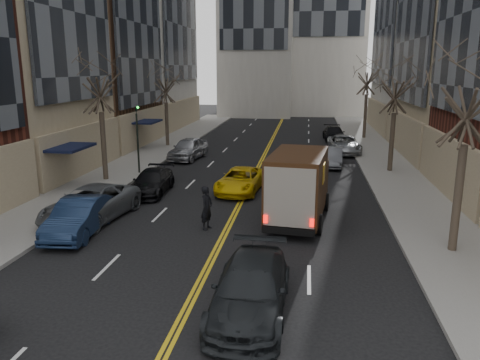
# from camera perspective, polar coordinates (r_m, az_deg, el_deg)

# --- Properties ---
(sidewalk_left) EXTENTS (4.00, 66.00, 0.15)m
(sidewalk_left) POSITION_cam_1_polar(r_m,az_deg,el_deg) (36.17, -11.84, 2.59)
(sidewalk_left) COLOR slate
(sidewalk_left) RESTS_ON ground
(sidewalk_right) EXTENTS (4.00, 66.00, 0.15)m
(sidewalk_right) POSITION_cam_1_polar(r_m,az_deg,el_deg) (34.51, 17.55, 1.72)
(sidewalk_right) COLOR slate
(sidewalk_right) RESTS_ON ground
(tree_lf_mid) EXTENTS (3.20, 3.20, 8.91)m
(tree_lf_mid) POSITION_cam_1_polar(r_m,az_deg,el_deg) (28.99, -16.87, 12.63)
(tree_lf_mid) COLOR #382D23
(tree_lf_mid) RESTS_ON sidewalk_left
(tree_lf_far) EXTENTS (3.20, 3.20, 8.12)m
(tree_lf_far) POSITION_cam_1_polar(r_m,az_deg,el_deg) (41.17, -9.11, 12.35)
(tree_lf_far) COLOR #382D23
(tree_lf_far) RESTS_ON sidewalk_left
(tree_rt_near) EXTENTS (3.20, 3.20, 8.71)m
(tree_rt_near) POSITION_cam_1_polar(r_m,az_deg,el_deg) (18.23, 26.38, 11.15)
(tree_rt_near) COLOR #382D23
(tree_rt_near) RESTS_ON sidewalk_right
(tree_rt_mid) EXTENTS (3.20, 3.20, 8.32)m
(tree_rt_mid) POSITION_cam_1_polar(r_m,az_deg,el_deg) (31.85, 18.56, 11.77)
(tree_rt_mid) COLOR #382D23
(tree_rt_mid) RESTS_ON sidewalk_right
(tree_rt_far) EXTENTS (3.20, 3.20, 9.11)m
(tree_rt_far) POSITION_cam_1_polar(r_m,az_deg,el_deg) (46.69, 15.35, 13.05)
(tree_rt_far) COLOR #382D23
(tree_rt_far) RESTS_ON sidewalk_right
(traffic_signal) EXTENTS (0.29, 0.26, 4.70)m
(traffic_signal) POSITION_cam_1_polar(r_m,az_deg,el_deg) (30.55, -12.41, 5.79)
(traffic_signal) COLOR black
(traffic_signal) RESTS_ON sidewalk_left
(ups_truck) EXTENTS (2.92, 6.08, 3.22)m
(ups_truck) POSITION_cam_1_polar(r_m,az_deg,el_deg) (21.03, 7.18, -0.76)
(ups_truck) COLOR black
(ups_truck) RESTS_ON ground
(observer_sedan) EXTENTS (2.10, 5.06, 1.46)m
(observer_sedan) POSITION_cam_1_polar(r_m,az_deg,el_deg) (13.48, 1.29, -13.13)
(observer_sedan) COLOR black
(observer_sedan) RESTS_ON ground
(taxi) EXTENTS (2.62, 4.88, 1.30)m
(taxi) POSITION_cam_1_polar(r_m,az_deg,el_deg) (26.07, 0.06, -0.04)
(taxi) COLOR #D9B009
(taxi) RESTS_ON ground
(pedestrian) EXTENTS (0.64, 0.79, 1.90)m
(pedestrian) POSITION_cam_1_polar(r_m,az_deg,el_deg) (20.05, -4.07, -3.40)
(pedestrian) COLOR black
(pedestrian) RESTS_ON ground
(parked_lf_b) EXTENTS (1.96, 4.65, 1.49)m
(parked_lf_b) POSITION_cam_1_polar(r_m,az_deg,el_deg) (20.57, -19.06, -4.28)
(parked_lf_b) COLOR #12203A
(parked_lf_b) RESTS_ON ground
(parked_lf_c) EXTENTS (3.22, 5.80, 1.54)m
(parked_lf_c) POSITION_cam_1_polar(r_m,az_deg,el_deg) (22.21, -17.73, -2.82)
(parked_lf_c) COLOR #55595D
(parked_lf_c) RESTS_ON ground
(parked_lf_d) EXTENTS (1.96, 4.49, 1.29)m
(parked_lf_d) POSITION_cam_1_polar(r_m,az_deg,el_deg) (26.18, -10.72, -0.24)
(parked_lf_d) COLOR black
(parked_lf_d) RESTS_ON ground
(parked_lf_e) EXTENTS (2.53, 4.97, 1.62)m
(parked_lf_e) POSITION_cam_1_polar(r_m,az_deg,el_deg) (35.62, -6.32, 3.83)
(parked_lf_e) COLOR #9D9FA4
(parked_lf_e) RESTS_ON ground
(parked_rt_a) EXTENTS (1.62, 4.05, 1.31)m
(parked_rt_a) POSITION_cam_1_polar(r_m,az_deg,el_deg) (33.41, 11.17, 2.74)
(parked_rt_a) COLOR #52545A
(parked_rt_a) RESTS_ON ground
(parked_rt_b) EXTENTS (2.62, 5.26, 1.43)m
(parked_rt_b) POSITION_cam_1_polar(r_m,az_deg,el_deg) (38.78, 12.56, 4.24)
(parked_rt_b) COLOR #A1A5A9
(parked_rt_b) RESTS_ON ground
(parked_rt_c) EXTENTS (2.12, 4.71, 1.34)m
(parked_rt_c) POSITION_cam_1_polar(r_m,az_deg,el_deg) (45.37, 11.38, 5.56)
(parked_rt_c) COLOR black
(parked_rt_c) RESTS_ON ground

